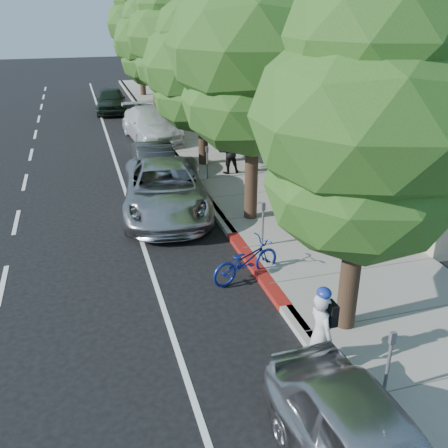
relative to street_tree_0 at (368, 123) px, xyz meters
name	(u,v)px	position (x,y,z in m)	size (l,w,h in m)	color
ground	(269,289)	(-0.90, 2.00, -4.38)	(120.00, 120.00, 0.00)	black
sidewalk	(251,176)	(1.40, 10.00, -4.31)	(4.60, 56.00, 0.15)	gray
curb	(194,182)	(-0.90, 10.00, -4.31)	(0.30, 56.00, 0.15)	#9E998E
curb_red_segment	(256,267)	(-0.90, 3.00, -4.31)	(0.32, 4.00, 0.15)	maroon
storefront_building	(314,56)	(8.70, 20.00, -0.88)	(10.00, 36.00, 7.00)	#BDB091
street_tree_0	(368,123)	(0.00, 0.00, 0.00)	(4.24, 4.24, 7.07)	black
street_tree_1	(254,50)	(0.00, 6.00, 0.76)	(4.90, 4.90, 8.27)	black
street_tree_2	(202,66)	(0.00, 12.00, -0.31)	(4.70, 4.70, 6.80)	black
street_tree_3	(172,38)	(0.00, 18.00, 0.38)	(4.46, 4.46, 7.63)	black
street_tree_4	(153,41)	(0.00, 24.00, -0.14)	(4.77, 4.77, 7.03)	black
street_tree_5	(139,25)	(0.00, 30.00, 0.53)	(4.55, 4.55, 7.86)	black
cyclist	(320,334)	(-1.11, -1.00, -3.54)	(0.61, 0.40, 1.68)	beige
bicycle	(246,261)	(-1.30, 2.62, -3.87)	(0.68, 1.94, 1.02)	navy
silver_suv	(165,189)	(-2.41, 7.50, -3.59)	(2.64, 5.73, 1.59)	#ACACB1
dark_sedan	(155,162)	(-2.19, 11.00, -3.72)	(1.40, 4.02, 1.32)	#212426
white_pickup	(151,125)	(-1.40, 17.00, -3.60)	(2.19, 5.40, 1.57)	white
dark_suv_far	(111,100)	(-2.74, 24.84, -3.63)	(1.78, 4.43, 1.51)	black
pedestrian	(229,152)	(0.64, 10.47, -3.37)	(0.83, 0.65, 1.71)	black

